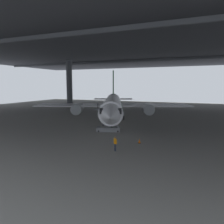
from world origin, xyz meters
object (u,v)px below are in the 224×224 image
(airplane_main, at_px, (112,105))
(boarding_stairs, at_px, (108,127))
(crew_worker_near_nose, at_px, (115,143))
(traffic_cone_orange, at_px, (139,141))
(crew_worker_by_stairs, at_px, (103,122))

(airplane_main, height_order, boarding_stairs, airplane_main)
(boarding_stairs, height_order, crew_worker_near_nose, boarding_stairs)
(crew_worker_near_nose, relative_size, traffic_cone_orange, 2.78)
(boarding_stairs, relative_size, crew_worker_by_stairs, 2.70)
(traffic_cone_orange, bearing_deg, crew_worker_near_nose, -110.92)
(airplane_main, height_order, crew_worker_by_stairs, airplane_main)
(airplane_main, distance_m, boarding_stairs, 10.00)
(boarding_stairs, bearing_deg, traffic_cone_orange, -37.25)
(crew_worker_near_nose, distance_m, traffic_cone_orange, 4.62)
(airplane_main, height_order, traffic_cone_orange, airplane_main)
(crew_worker_near_nose, bearing_deg, traffic_cone_orange, 69.08)
(airplane_main, distance_m, traffic_cone_orange, 17.34)
(crew_worker_near_nose, relative_size, crew_worker_by_stairs, 0.99)
(airplane_main, bearing_deg, crew_worker_near_nose, -66.79)
(airplane_main, relative_size, boarding_stairs, 7.34)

